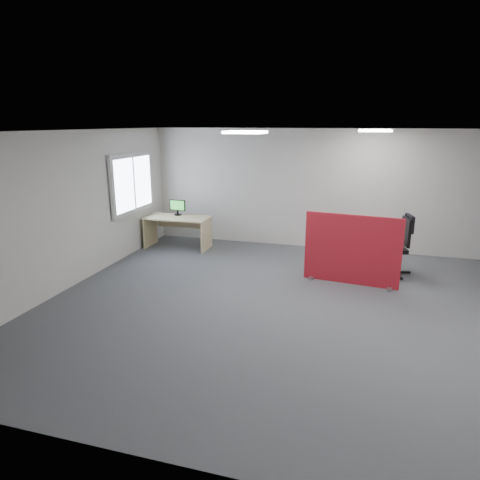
% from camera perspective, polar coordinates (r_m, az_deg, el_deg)
% --- Properties ---
extents(floor, '(9.00, 9.00, 0.00)m').
position_cam_1_polar(floor, '(6.85, 11.87, -9.25)').
color(floor, '#575A5F').
rests_on(floor, ground).
extents(ceiling, '(9.00, 7.00, 0.02)m').
position_cam_1_polar(ceiling, '(6.24, 13.26, 13.92)').
color(ceiling, white).
rests_on(ceiling, wall_back).
extents(wall_back, '(9.00, 0.02, 2.70)m').
position_cam_1_polar(wall_back, '(9.85, 13.93, 6.38)').
color(wall_back, silver).
rests_on(wall_back, floor).
extents(wall_front, '(9.00, 0.02, 2.70)m').
position_cam_1_polar(wall_front, '(3.12, 7.99, -12.82)').
color(wall_front, silver).
rests_on(wall_front, floor).
extents(wall_left, '(0.02, 7.00, 2.70)m').
position_cam_1_polar(wall_left, '(8.03, -21.49, 3.79)').
color(wall_left, silver).
rests_on(wall_left, floor).
extents(window, '(0.06, 1.70, 1.30)m').
position_cam_1_polar(window, '(9.60, -14.10, 7.35)').
color(window, white).
rests_on(window, wall_left).
extents(ceiling_lights, '(4.10, 4.10, 0.04)m').
position_cam_1_polar(ceiling_lights, '(6.90, 16.41, 13.57)').
color(ceiling_lights, white).
rests_on(ceiling_lights, ceiling).
extents(red_divider, '(1.68, 0.30, 1.27)m').
position_cam_1_polar(red_divider, '(7.85, 14.68, -1.36)').
color(red_divider, '#A4151C').
rests_on(red_divider, floor).
extents(second_desk, '(1.46, 0.73, 0.73)m').
position_cam_1_polar(second_desk, '(9.97, -8.23, 2.06)').
color(second_desk, '#D2BE86').
rests_on(second_desk, floor).
extents(monitor_second, '(0.40, 0.18, 0.36)m').
position_cam_1_polar(monitor_second, '(10.07, -8.34, 4.42)').
color(monitor_second, black).
rests_on(monitor_second, second_desk).
extents(office_chair, '(0.76, 0.74, 1.14)m').
position_cam_1_polar(office_chair, '(8.60, 20.41, -0.20)').
color(office_chair, black).
rests_on(office_chair, floor).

